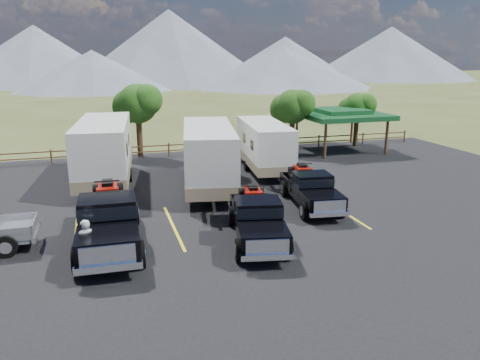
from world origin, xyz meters
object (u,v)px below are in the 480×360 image
object	(u,v)px
rig_left	(109,219)
trailer_center	(209,157)
person_a	(86,245)
trailer_left	(104,152)
rig_right	(310,188)
trailer_right	(264,146)
pavilion	(341,114)
rig_center	(257,217)

from	to	relation	value
rig_left	trailer_center	xyz separation A→B (m)	(5.48, 6.42, 0.73)
person_a	trailer_center	bearing A→B (deg)	-148.78
person_a	trailer_left	bearing A→B (deg)	-116.58
rig_right	trailer_center	xyz separation A→B (m)	(-4.09, 4.17, 0.92)
trailer_center	trailer_right	xyz separation A→B (m)	(4.29, 3.06, -0.21)
rig_right	pavilion	bearing A→B (deg)	63.54
rig_center	rig_right	size ratio (longest dim) A/B	1.04
rig_center	rig_right	distance (m)	5.13
pavilion	rig_right	xyz separation A→B (m)	(-8.11, -11.98, -1.85)
trailer_left	trailer_center	world-z (taller)	trailer_left
pavilion	rig_center	xyz separation A→B (m)	(-12.00, -15.33, -1.82)
rig_left	trailer_left	bearing A→B (deg)	91.58
rig_center	trailer_center	bearing A→B (deg)	103.34
rig_center	trailer_left	distance (m)	11.73
pavilion	person_a	bearing A→B (deg)	-138.81
rig_left	rig_center	size ratio (longest dim) A/B	1.14
rig_right	trailer_left	bearing A→B (deg)	151.36
rig_right	trailer_center	size ratio (longest dim) A/B	0.58
rig_left	trailer_left	xyz separation A→B (m)	(0.11, 9.19, 0.80)
pavilion	person_a	size ratio (longest dim) A/B	3.44
pavilion	rig_left	distance (m)	22.75
rig_left	trailer_right	xyz separation A→B (m)	(9.76, 9.48, 0.52)
pavilion	rig_right	world-z (taller)	pavilion
trailer_right	trailer_left	bearing A→B (deg)	-171.34
rig_left	trailer_right	world-z (taller)	trailer_right
rig_center	trailer_left	size ratio (longest dim) A/B	0.58
rig_left	person_a	size ratio (longest dim) A/B	3.80
trailer_center	trailer_right	distance (m)	5.27
rig_right	trailer_left	size ratio (longest dim) A/B	0.55
rig_left	rig_center	bearing A→B (deg)	-8.65
rig_left	rig_right	xyz separation A→B (m)	(9.56, 2.25, -0.19)
rig_center	person_a	bearing A→B (deg)	-160.69
rig_right	trailer_center	world-z (taller)	trailer_center
rig_right	person_a	xyz separation A→B (m)	(-10.38, -4.20, 0.00)
person_a	rig_left	bearing A→B (deg)	-134.61
rig_left	trailer_center	distance (m)	8.47
trailer_center	rig_center	bearing A→B (deg)	-77.91
pavilion	trailer_center	world-z (taller)	trailer_center
pavilion	rig_right	bearing A→B (deg)	-124.10
rig_left	person_a	xyz separation A→B (m)	(-0.82, -1.94, -0.19)
trailer_center	trailer_right	bearing A→B (deg)	46.16
rig_right	trailer_right	world-z (taller)	trailer_right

